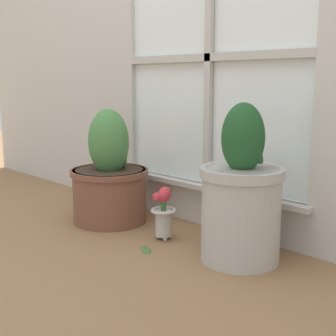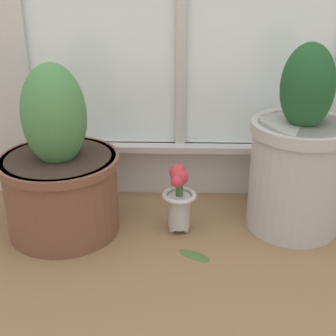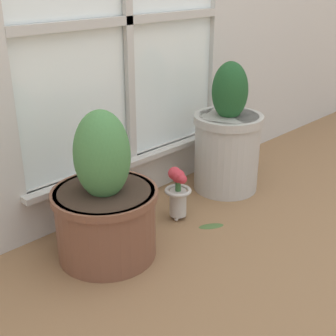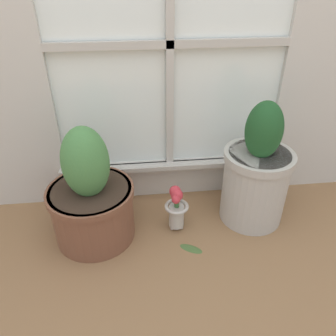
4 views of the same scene
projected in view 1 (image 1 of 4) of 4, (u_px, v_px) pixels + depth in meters
name	position (u px, v px, depth m)	size (l,w,h in m)	color
ground_plane	(122.00, 253.00, 1.95)	(10.00, 10.00, 0.00)	olive
potted_plant_left	(110.00, 180.00, 2.35)	(0.39, 0.39, 0.57)	brown
potted_plant_right	(241.00, 199.00, 1.83)	(0.33, 0.33, 0.63)	#B7B2A8
flower_vase	(163.00, 212.00, 2.09)	(0.12, 0.12, 0.24)	#BCB7AD
fallen_leaf	(146.00, 249.00, 1.98)	(0.12, 0.09, 0.01)	#476633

